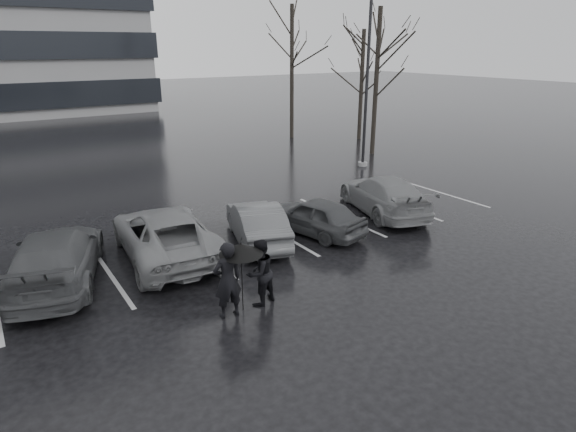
% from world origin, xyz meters
% --- Properties ---
extents(ground, '(160.00, 160.00, 0.00)m').
position_xyz_m(ground, '(0.00, 0.00, 0.00)').
color(ground, black).
rests_on(ground, ground).
extents(car_main, '(2.27, 3.89, 1.24)m').
position_xyz_m(car_main, '(1.63, 1.64, 0.62)').
color(car_main, black).
rests_on(car_main, ground).
extents(car_west_a, '(2.54, 4.24, 1.32)m').
position_xyz_m(car_west_a, '(-0.38, 2.07, 0.66)').
color(car_west_a, '#2F2F32').
rests_on(car_west_a, ground).
extents(car_west_b, '(2.95, 5.49, 1.47)m').
position_xyz_m(car_west_b, '(-3.24, 2.57, 0.73)').
color(car_west_b, '#535355').
rests_on(car_west_b, ground).
extents(car_west_c, '(3.49, 5.40, 1.46)m').
position_xyz_m(car_west_c, '(-6.25, 2.57, 0.73)').
color(car_west_c, black).
rests_on(car_west_c, ground).
extents(car_east, '(3.33, 5.21, 1.41)m').
position_xyz_m(car_east, '(5.09, 1.96, 0.70)').
color(car_east, '#535355').
rests_on(car_east, ground).
extents(pedestrian_left, '(0.69, 0.47, 1.88)m').
position_xyz_m(pedestrian_left, '(-3.21, -1.52, 0.94)').
color(pedestrian_left, black).
rests_on(pedestrian_left, ground).
extents(pedestrian_right, '(0.96, 0.84, 1.68)m').
position_xyz_m(pedestrian_right, '(-2.30, -1.41, 0.84)').
color(pedestrian_right, black).
rests_on(pedestrian_right, ground).
extents(umbrella, '(1.04, 1.04, 1.76)m').
position_xyz_m(umbrella, '(-2.82, -1.47, 1.61)').
color(umbrella, black).
rests_on(umbrella, ground).
extents(lamp_post, '(0.49, 0.49, 8.89)m').
position_xyz_m(lamp_post, '(9.50, 8.03, 4.07)').
color(lamp_post, gray).
rests_on(lamp_post, ground).
extents(stall_stripes, '(19.72, 5.00, 0.00)m').
position_xyz_m(stall_stripes, '(-0.80, 2.50, 0.00)').
color(stall_stripes, '#B4B4B7').
rests_on(stall_stripes, ground).
extents(tree_east, '(0.26, 0.26, 8.00)m').
position_xyz_m(tree_east, '(12.00, 10.00, 4.00)').
color(tree_east, black).
rests_on(tree_east, ground).
extents(tree_ne, '(0.26, 0.26, 7.00)m').
position_xyz_m(tree_ne, '(14.50, 14.00, 3.50)').
color(tree_ne, black).
rests_on(tree_ne, ground).
extents(tree_north, '(0.26, 0.26, 8.50)m').
position_xyz_m(tree_north, '(11.00, 17.00, 4.25)').
color(tree_north, black).
rests_on(tree_north, ground).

